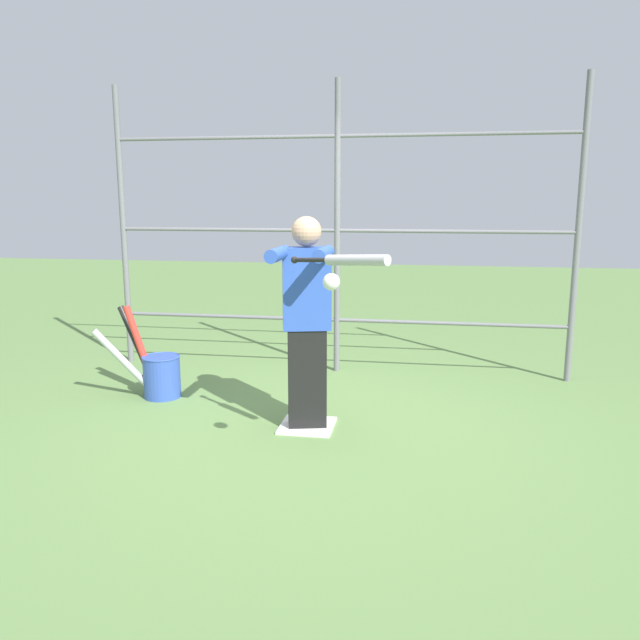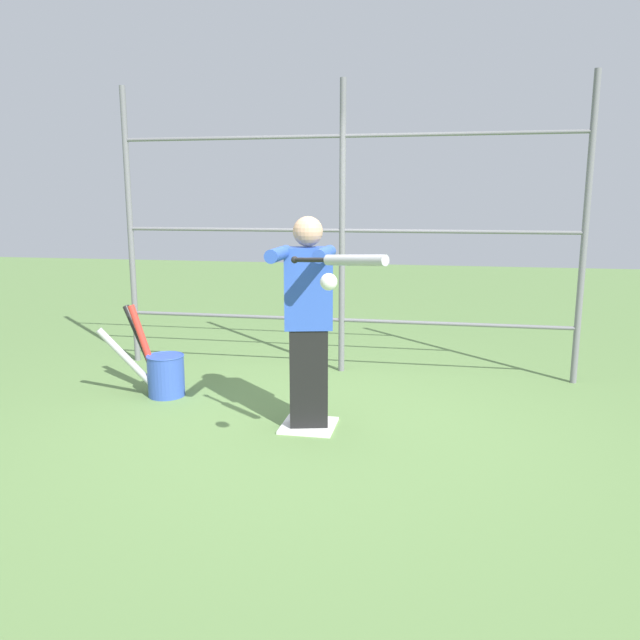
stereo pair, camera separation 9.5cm
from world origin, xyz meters
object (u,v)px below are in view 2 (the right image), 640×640
baseball_bat_swinging (347,260)px  bat_bucket (161,371)px  batter (308,317)px  softball_in_flight (329,282)px

baseball_bat_swinging → bat_bucket: 2.46m
batter → softball_in_flight: (-0.33, 1.01, 0.40)m
softball_in_flight → bat_bucket: softball_in_flight is taller
batter → baseball_bat_swinging: (-0.39, 0.70, 0.49)m
batter → bat_bucket: 1.64m
batter → bat_bucket: bearing=-20.4°
softball_in_flight → baseball_bat_swinging: bearing=-99.9°
batter → softball_in_flight: size_ratio=16.43×
baseball_bat_swinging → bat_bucket: (1.81, -1.23, -1.12)m
batter → bat_bucket: batter is taller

